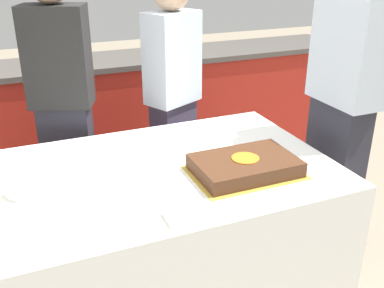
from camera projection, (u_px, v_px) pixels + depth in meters
back_counter at (92, 118)px, 3.54m from camera, size 4.40×0.58×0.92m
dining_table at (158, 237)px, 2.23m from camera, size 1.66×1.05×0.75m
cake at (245, 166)px, 2.04m from camera, size 0.50×0.35×0.08m
plate_stack at (29, 182)px, 1.89m from camera, size 0.21×0.21×0.08m
side_plate_near_cake at (201, 149)px, 2.28m from camera, size 0.22×0.22×0.00m
utensil_pile at (182, 217)px, 1.70m from camera, size 0.13×0.11×0.02m
person_cutting_cake at (173, 99)px, 2.80m from camera, size 0.38×0.32×1.57m
person_seated_right at (341, 112)px, 2.40m from camera, size 0.21×0.40×1.71m
person_standing_back at (63, 106)px, 2.55m from camera, size 0.39×0.31×1.65m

